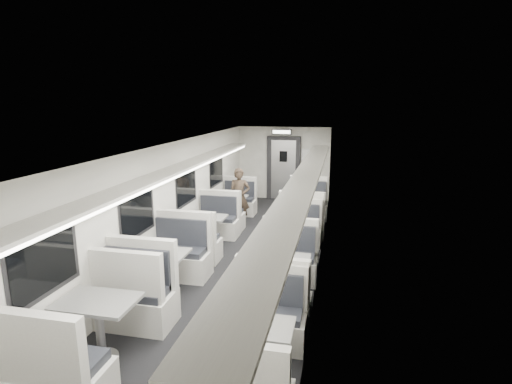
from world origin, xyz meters
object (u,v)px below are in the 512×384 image
at_px(booth_left_b, 207,231).
at_px(passenger, 239,197).
at_px(booth_right_b, 296,240).
at_px(booth_right_d, 258,351).
at_px(booth_right_a, 305,212).
at_px(exit_sign, 282,132).
at_px(booth_left_a, 232,208).
at_px(booth_left_d, 100,329).
at_px(vestibule_door, 283,169).
at_px(booth_left_c, 160,274).
at_px(booth_right_c, 282,278).

xyz_separation_m(booth_left_b, passenger, (0.30, 1.71, 0.40)).
height_order(booth_right_b, booth_right_d, booth_right_d).
bearing_deg(booth_right_a, booth_left_b, -135.41).
bearing_deg(booth_right_d, booth_right_b, 90.00).
bearing_deg(exit_sign, booth_left_a, -113.66).
xyz_separation_m(booth_left_b, booth_left_d, (0.00, -4.09, 0.05)).
xyz_separation_m(passenger, vestibule_door, (0.70, 3.12, 0.28)).
bearing_deg(booth_left_c, booth_right_c, 9.21).
height_order(booth_left_d, booth_right_a, booth_left_d).
height_order(booth_left_d, exit_sign, exit_sign).
height_order(passenger, exit_sign, exit_sign).
height_order(booth_right_d, passenger, passenger).
bearing_deg(booth_right_b, passenger, 133.55).
bearing_deg(booth_left_c, booth_right_a, 65.39).
relative_size(booth_right_a, booth_right_d, 1.08).
bearing_deg(vestibule_door, exit_sign, -90.00).
distance_m(booth_right_d, exit_sign, 8.65).
relative_size(booth_left_a, booth_right_a, 0.92).
bearing_deg(booth_left_d, booth_left_c, 90.00).
relative_size(booth_right_d, passenger, 1.32).
relative_size(booth_left_c, exit_sign, 3.65).
height_order(booth_left_c, passenger, passenger).
height_order(booth_left_a, booth_right_a, booth_right_a).
distance_m(booth_left_d, booth_right_d, 2.00).
bearing_deg(exit_sign, booth_right_a, -67.08).
bearing_deg(booth_left_b, booth_left_d, -90.00).
height_order(booth_left_b, booth_left_c, booth_left_c).
xyz_separation_m(booth_left_a, exit_sign, (1.00, 2.28, 1.92)).
distance_m(booth_left_b, passenger, 1.78).
relative_size(booth_right_c, passenger, 1.38).
xyz_separation_m(vestibule_door, exit_sign, (0.00, -0.49, 1.24)).
relative_size(booth_left_c, booth_right_b, 1.17).
relative_size(booth_left_b, vestibule_door, 0.98).
bearing_deg(vestibule_door, booth_right_b, -78.47).
xyz_separation_m(booth_right_d, exit_sign, (-1.00, 8.37, 1.92)).
distance_m(booth_right_a, booth_right_b, 2.05).
bearing_deg(booth_right_a, booth_left_a, 177.62).
height_order(booth_left_b, vestibule_door, vestibule_door).
distance_m(booth_left_b, booth_right_d, 4.51).
bearing_deg(booth_left_c, exit_sign, 81.55).
bearing_deg(exit_sign, booth_left_b, -102.98).
bearing_deg(booth_right_c, booth_left_b, 134.02).
distance_m(booth_left_c, booth_right_b, 3.06).
distance_m(booth_right_b, passenger, 2.50).
bearing_deg(booth_right_d, vestibule_door, 96.44).
distance_m(booth_right_a, passenger, 1.76).
distance_m(booth_right_d, passenger, 6.01).
bearing_deg(booth_left_b, booth_left_a, 90.00).
relative_size(vestibule_door, exit_sign, 3.39).
relative_size(booth_right_c, booth_right_d, 1.05).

